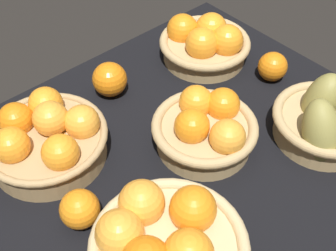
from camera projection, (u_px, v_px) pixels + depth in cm
name	position (u px, v px, depth cm)	size (l,w,h in cm)	color
market_tray	(186.00, 144.00, 92.13)	(84.00, 72.00, 3.00)	black
basket_center	(206.00, 128.00, 86.88)	(21.39, 21.39, 10.87)	tan
basket_far_left_pears	(326.00, 122.00, 87.51)	(21.92, 21.57, 15.10)	tan
basket_near_right	(46.00, 138.00, 84.58)	(24.35, 24.35, 11.95)	tan
basket_far_right	(165.00, 244.00, 68.66)	(25.58, 25.58, 11.70)	tan
basket_near_left	(205.00, 43.00, 106.97)	(22.52, 22.52, 10.84)	tan
loose_orange_front_gap	(273.00, 67.00, 102.28)	(6.97, 6.97, 6.97)	orange
loose_orange_back_gap	(80.00, 209.00, 74.95)	(7.11, 7.11, 7.11)	orange
loose_orange_side_gap	(110.00, 79.00, 98.27)	(7.96, 7.96, 7.96)	orange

